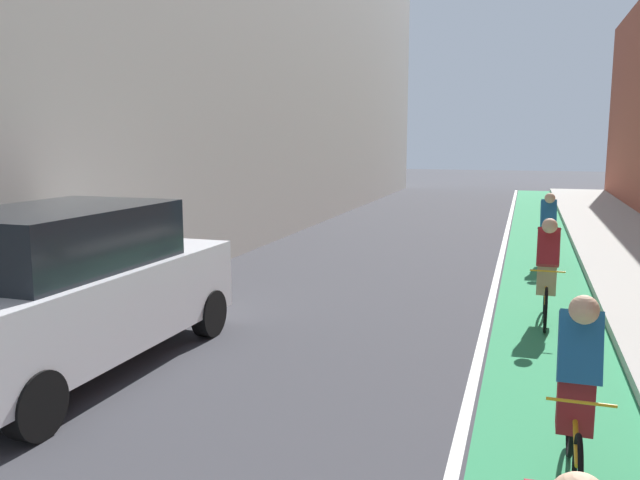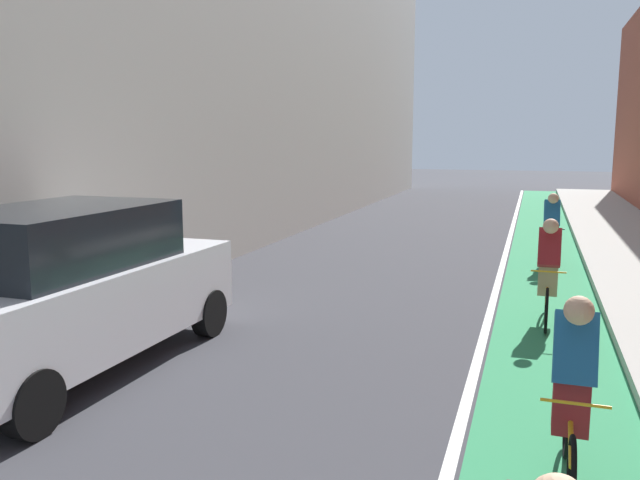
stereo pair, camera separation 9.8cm
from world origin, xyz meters
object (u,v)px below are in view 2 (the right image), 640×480
at_px(parked_suv_white, 69,287).
at_px(cyclist_far, 551,229).
at_px(cyclist_trailing, 548,268).
at_px(cyclist_mid, 572,389).

relative_size(parked_suv_white, cyclist_far, 2.64).
height_order(cyclist_trailing, cyclist_far, cyclist_trailing).
bearing_deg(cyclist_trailing, cyclist_far, 88.38).
bearing_deg(cyclist_far, cyclist_mid, -90.22).
bearing_deg(parked_suv_white, cyclist_mid, -10.10).
bearing_deg(cyclist_trailing, parked_suv_white, -144.54).
xyz_separation_m(parked_suv_white, cyclist_trailing, (5.43, 3.87, -0.17)).
bearing_deg(cyclist_mid, cyclist_trailing, 91.15).
bearing_deg(parked_suv_white, cyclist_far, 57.14).
height_order(cyclist_mid, cyclist_trailing, cyclist_trailing).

